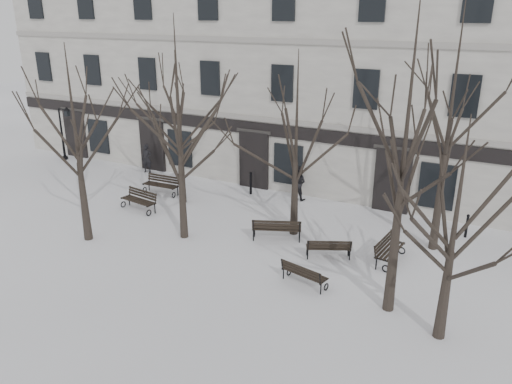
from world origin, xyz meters
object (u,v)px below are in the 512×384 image
Objects in this scene: bench_3 at (161,184)px; bench_5 at (388,249)px; tree_3 at (458,206)px; bench_0 at (139,200)px; tree_0 at (74,122)px; lamp_post at (64,129)px; tree_1 at (179,126)px; bench_2 at (304,273)px; bench_1 at (277,228)px; bench_4 at (329,248)px; tree_2 at (407,128)px.

bench_3 is 1.02× the size of bench_5.
tree_3 is 3.30× the size of bench_0.
bench_3 reaches higher than bench_5.
tree_0 is 12.60m from lamp_post.
lamp_post is at bearing 85.02° from bench_5.
tree_0 is at bearing 179.52° from tree_3.
tree_0 reaches higher than tree_1.
bench_0 is at bearing 93.80° from tree_0.
bench_2 is at bearing -7.68° from bench_0.
tree_3 reaches higher than bench_1.
bench_4 is (9.28, -0.51, -0.06)m from bench_0.
tree_2 is 4.50× the size of bench_1.
bench_2 is at bearing 4.39° from tree_0.
tree_0 is 11.88m from tree_2.
bench_4 is at bearing 17.64° from tree_0.
tree_1 is at bearing 0.37° from bench_2.
tree_0 reaches higher than lamp_post.
bench_1 is (6.71, 3.38, -4.20)m from tree_0.
bench_1 is 1.10× the size of bench_5.
lamp_post is at bearing 164.04° from bench_3.
bench_3 is at bearing -39.44° from bench_1.
bench_1 is (-5.12, 2.79, -5.11)m from tree_2.
tree_3 reaches higher than bench_3.
bench_4 is at bearing 5.52° from bench_0.
tree_0 is 4.52× the size of bench_2.
tree_2 reaches higher than tree_0.
bench_3 is 0.57× the size of lamp_post.
lamp_post is at bearing -37.75° from bench_1.
bench_5 is 0.56× the size of lamp_post.
tree_3 is 15.59m from bench_3.
bench_3 is (-0.46, 2.20, -0.00)m from bench_0.
tree_1 is at bearing 108.71° from bench_5.
bench_4 is (5.79, 0.93, -4.11)m from tree_1.
tree_2 reaches higher than lamp_post.
bench_5 is (2.05, 3.00, 0.05)m from bench_2.
bench_4 is at bearing 9.09° from tree_1.
bench_0 is 2.25m from bench_3.
tree_1 is at bearing 170.94° from tree_2.
bench_0 is 1.04× the size of bench_5.
bench_1 reaches higher than bench_3.
lamp_post is (-8.85, 2.13, 1.39)m from bench_3.
tree_2 is at bearing 114.72° from bench_4.
tree_3 reaches higher than bench_0.
lamp_post is at bearing 141.00° from tree_0.
tree_0 is at bearing -85.45° from bench_3.
tree_0 is at bearing -77.53° from bench_0.
tree_0 is 3.77× the size of bench_1.
tree_3 reaches higher than bench_5.
bench_0 is 11.27m from bench_5.
bench_2 is at bearing -20.79° from lamp_post.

